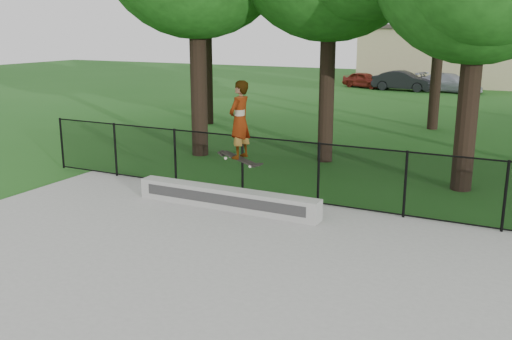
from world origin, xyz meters
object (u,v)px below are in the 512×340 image
Objects in this scene: car_a at (364,80)px; car_b at (403,81)px; grind_ledge at (226,198)px; car_c at (449,83)px; skater_airborne at (240,121)px.

car_b is (2.80, -0.69, 0.11)m from car_a.
grind_ledge is 27.83m from car_c.
car_a is at bearing 99.94° from grind_ledge.
car_c is (0.78, 27.82, 0.31)m from grind_ledge.
car_b reaches higher than grind_ledge.
grind_ledge is 1.44× the size of car_a.
car_a reaches higher than grind_ledge.
car_b reaches higher than car_c.
car_b is at bearing 112.50° from car_c.
car_c is at bearing 88.38° from grind_ledge.
car_a is 28.94m from skater_airborne.
skater_airborne is at bearing -148.92° from car_a.
grind_ledge is 27.52m from car_b.
car_b is (-2.12, 27.43, 0.35)m from grind_ledge.
skater_airborne reaches higher than car_b.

